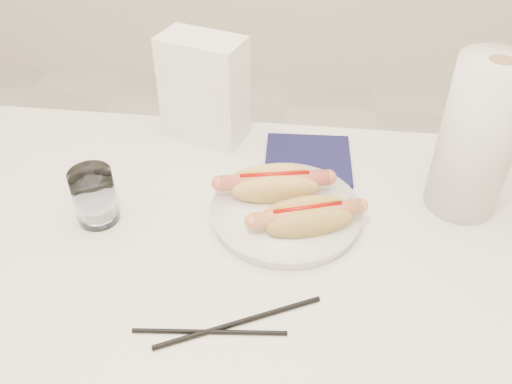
# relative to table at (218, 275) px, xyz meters

# --- Properties ---
(table) EXTENTS (1.20, 0.80, 0.75)m
(table) POSITION_rel_table_xyz_m (0.00, 0.00, 0.00)
(table) COLOR white
(table) RESTS_ON ground
(plate) EXTENTS (0.28, 0.28, 0.02)m
(plate) POSITION_rel_table_xyz_m (0.11, 0.09, 0.07)
(plate) COLOR white
(plate) RESTS_ON table
(hotdog_left) EXTENTS (0.19, 0.10, 0.05)m
(hotdog_left) POSITION_rel_table_xyz_m (0.08, 0.13, 0.11)
(hotdog_left) COLOR #DEB058
(hotdog_left) RESTS_ON plate
(hotdog_right) EXTENTS (0.18, 0.11, 0.05)m
(hotdog_right) POSITION_rel_table_xyz_m (0.14, 0.05, 0.10)
(hotdog_right) COLOR tan
(hotdog_right) RESTS_ON plate
(water_glass) EXTENTS (0.07, 0.07, 0.10)m
(water_glass) POSITION_rel_table_xyz_m (-0.22, 0.05, 0.11)
(water_glass) COLOR white
(water_glass) RESTS_ON table
(chopstick_near) EXTENTS (0.22, 0.03, 0.01)m
(chopstick_near) POSITION_rel_table_xyz_m (0.02, -0.16, 0.06)
(chopstick_near) COLOR black
(chopstick_near) RESTS_ON table
(chopstick_far) EXTENTS (0.23, 0.12, 0.01)m
(chopstick_far) POSITION_rel_table_xyz_m (0.06, -0.14, 0.06)
(chopstick_far) COLOR black
(chopstick_far) RESTS_ON table
(napkin_box) EXTENTS (0.18, 0.14, 0.22)m
(napkin_box) POSITION_rel_table_xyz_m (-0.08, 0.34, 0.17)
(napkin_box) COLOR white
(napkin_box) RESTS_ON table
(navy_napkin) EXTENTS (0.18, 0.18, 0.01)m
(navy_napkin) POSITION_rel_table_xyz_m (0.14, 0.27, 0.06)
(navy_napkin) COLOR #12133B
(navy_napkin) RESTS_ON table
(paper_towel_roll) EXTENTS (0.14, 0.14, 0.28)m
(paper_towel_roll) POSITION_rel_table_xyz_m (0.41, 0.17, 0.20)
(paper_towel_roll) COLOR silver
(paper_towel_roll) RESTS_ON table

